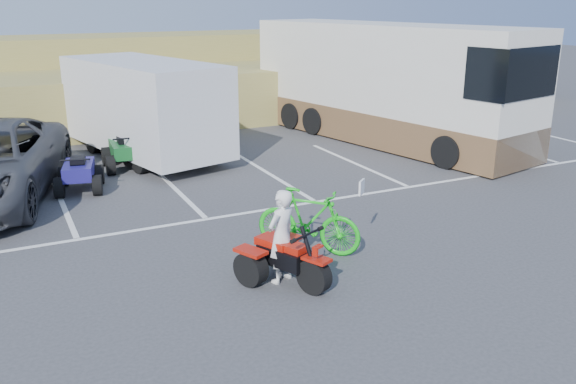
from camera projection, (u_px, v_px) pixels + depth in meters
name	position (u px, v px, depth m)	size (l,w,h in m)	color
ground	(249.00, 260.00, 11.18)	(100.00, 100.00, 0.00)	#3B3B3E
parking_stripes	(218.00, 193.00, 15.03)	(28.00, 5.16, 0.01)	white
grass_embankment	(98.00, 82.00, 24.02)	(40.00, 8.50, 3.10)	olive
red_trike_atv	(288.00, 283.00, 10.27)	(1.18, 1.57, 1.02)	#AA1609
rider	(281.00, 236.00, 10.12)	(0.59, 0.39, 1.62)	white
green_dirt_bike	(308.00, 221.00, 11.40)	(0.58, 2.04, 1.23)	#14BF19
cargo_trailer	(144.00, 106.00, 18.01)	(3.92, 6.54, 2.86)	silver
rv_motorhome	(384.00, 92.00, 20.21)	(4.83, 10.77, 3.76)	silver
quad_atv_blue	(81.00, 190.00, 15.22)	(1.09, 1.46, 0.96)	navy
quad_atv_green	(126.00, 168.00, 17.19)	(1.16, 1.55, 1.01)	#135522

